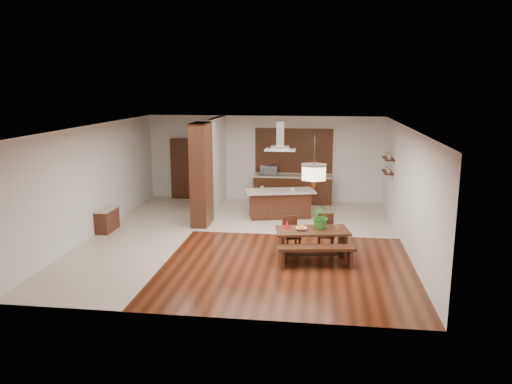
# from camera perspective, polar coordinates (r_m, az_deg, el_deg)

# --- Properties ---
(room_shell) EXTENTS (9.00, 9.04, 2.92)m
(room_shell) POSITION_cam_1_polar(r_m,az_deg,el_deg) (12.53, -1.36, 3.67)
(room_shell) COLOR #38160A
(room_shell) RESTS_ON ground
(tile_hallway) EXTENTS (2.50, 9.00, 0.01)m
(tile_hallway) POSITION_cam_1_polar(r_m,az_deg,el_deg) (13.67, -12.83, -4.76)
(tile_hallway) COLOR beige
(tile_hallway) RESTS_ON ground
(tile_kitchen) EXTENTS (5.50, 4.00, 0.01)m
(tile_kitchen) POSITION_cam_1_polar(r_m,az_deg,el_deg) (15.27, 4.76, -2.72)
(tile_kitchen) COLOR beige
(tile_kitchen) RESTS_ON ground
(soffit_band) EXTENTS (8.00, 9.00, 0.02)m
(soffit_band) POSITION_cam_1_polar(r_m,az_deg,el_deg) (12.44, -1.38, 7.42)
(soffit_band) COLOR #421D10
(soffit_band) RESTS_ON room_shell
(partition_pier) EXTENTS (0.45, 1.00, 2.90)m
(partition_pier) POSITION_cam_1_polar(r_m,az_deg,el_deg) (14.06, -6.25, 2.00)
(partition_pier) COLOR black
(partition_pier) RESTS_ON ground
(partition_stub) EXTENTS (0.18, 2.40, 2.90)m
(partition_stub) POSITION_cam_1_polar(r_m,az_deg,el_deg) (16.08, -4.49, 3.30)
(partition_stub) COLOR silver
(partition_stub) RESTS_ON ground
(hallway_console) EXTENTS (0.37, 0.88, 0.63)m
(hallway_console) POSITION_cam_1_polar(r_m,az_deg,el_deg) (14.16, -16.64, -3.08)
(hallway_console) COLOR black
(hallway_console) RESTS_ON ground
(hallway_doorway) EXTENTS (1.10, 0.20, 2.10)m
(hallway_doorway) POSITION_cam_1_polar(r_m,az_deg,el_deg) (17.51, -7.90, 2.62)
(hallway_doorway) COLOR black
(hallway_doorway) RESTS_ON ground
(rear_counter) EXTENTS (2.60, 0.62, 0.95)m
(rear_counter) POSITION_cam_1_polar(r_m,az_deg,el_deg) (16.83, 4.22, 0.33)
(rear_counter) COLOR black
(rear_counter) RESTS_ON ground
(kitchen_window) EXTENTS (2.60, 0.08, 1.50)m
(kitchen_window) POSITION_cam_1_polar(r_m,az_deg,el_deg) (16.87, 4.34, 4.75)
(kitchen_window) COLOR olive
(kitchen_window) RESTS_ON room_shell
(shelf_lower) EXTENTS (0.26, 0.90, 0.04)m
(shelf_lower) POSITION_cam_1_polar(r_m,az_deg,el_deg) (15.19, 14.80, 2.23)
(shelf_lower) COLOR black
(shelf_lower) RESTS_ON room_shell
(shelf_upper) EXTENTS (0.26, 0.90, 0.04)m
(shelf_upper) POSITION_cam_1_polar(r_m,az_deg,el_deg) (15.13, 14.88, 3.72)
(shelf_upper) COLOR black
(shelf_upper) RESTS_ON room_shell
(dining_table) EXTENTS (1.76, 1.10, 0.68)m
(dining_table) POSITION_cam_1_polar(r_m,az_deg,el_deg) (11.51, 6.45, -5.14)
(dining_table) COLOR black
(dining_table) RESTS_ON ground
(dining_bench) EXTENTS (1.71, 0.59, 0.47)m
(dining_bench) POSITION_cam_1_polar(r_m,az_deg,el_deg) (11.04, 6.92, -7.36)
(dining_bench) COLOR black
(dining_bench) RESTS_ON ground
(dining_chair_left) EXTENTS (0.48, 0.48, 0.84)m
(dining_chair_left) POSITION_cam_1_polar(r_m,az_deg,el_deg) (11.95, 4.11, -4.86)
(dining_chair_left) COLOR black
(dining_chair_left) RESTS_ON ground
(dining_chair_right) EXTENTS (0.42, 0.42, 0.88)m
(dining_chair_right) POSITION_cam_1_polar(r_m,az_deg,el_deg) (12.07, 7.98, -4.66)
(dining_chair_right) COLOR black
(dining_chair_right) RESTS_ON ground
(pendant_lantern) EXTENTS (0.64, 0.64, 1.31)m
(pendant_lantern) POSITION_cam_1_polar(r_m,az_deg,el_deg) (11.12, 6.66, 3.47)
(pendant_lantern) COLOR #FFECC3
(pendant_lantern) RESTS_ON room_shell
(foliage_plant) EXTENTS (0.61, 0.56, 0.58)m
(foliage_plant) POSITION_cam_1_polar(r_m,az_deg,el_deg) (11.49, 7.50, -2.75)
(foliage_plant) COLOR #2F7527
(foliage_plant) RESTS_ON dining_table
(fruit_bowl) EXTENTS (0.29, 0.29, 0.06)m
(fruit_bowl) POSITION_cam_1_polar(r_m,az_deg,el_deg) (11.38, 5.19, -4.21)
(fruit_bowl) COLOR beige
(fruit_bowl) RESTS_ON dining_table
(napkin_cone) EXTENTS (0.14, 0.14, 0.20)m
(napkin_cone) POSITION_cam_1_polar(r_m,az_deg,el_deg) (11.48, 3.56, -3.68)
(napkin_cone) COLOR red
(napkin_cone) RESTS_ON dining_table
(gold_ornament) EXTENTS (0.08, 0.08, 0.11)m
(gold_ornament) POSITION_cam_1_polar(r_m,az_deg,el_deg) (11.43, 9.20, -4.11)
(gold_ornament) COLOR gold
(gold_ornament) RESTS_ON dining_table
(kitchen_island) EXTENTS (2.20, 1.36, 0.84)m
(kitchen_island) POSITION_cam_1_polar(r_m,az_deg,el_deg) (14.95, 2.74, -1.32)
(kitchen_island) COLOR black
(kitchen_island) RESTS_ON ground
(range_hood) EXTENTS (0.90, 0.55, 0.87)m
(range_hood) POSITION_cam_1_polar(r_m,az_deg,el_deg) (14.62, 2.82, 6.46)
(range_hood) COLOR silver
(range_hood) RESTS_ON room_shell
(island_cup) EXTENTS (0.16, 0.16, 0.10)m
(island_cup) POSITION_cam_1_polar(r_m,az_deg,el_deg) (14.71, 4.19, 0.28)
(island_cup) COLOR white
(island_cup) RESTS_ON kitchen_island
(microwave) EXTENTS (0.58, 0.40, 0.31)m
(microwave) POSITION_cam_1_polar(r_m,az_deg,el_deg) (16.78, 1.47, 2.52)
(microwave) COLOR #AEAFB5
(microwave) RESTS_ON rear_counter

